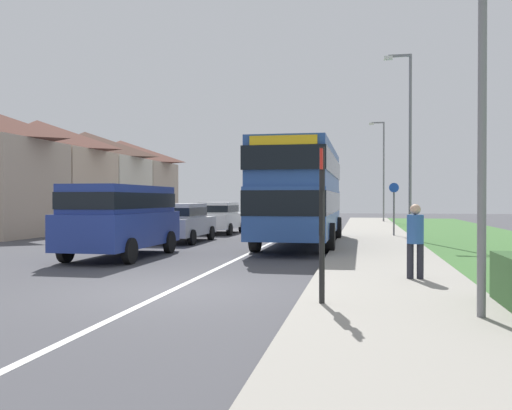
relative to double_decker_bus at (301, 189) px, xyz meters
The scene contains 14 objects.
ground_plane 11.00m from the double_decker_bus, 97.21° to the right, with size 120.00×120.00×0.00m, color #424247.
lane_marking_centre 3.70m from the double_decker_bus, 116.60° to the right, with size 0.14×60.00×0.01m, color silver.
pavement_near_side 5.88m from the double_decker_bus, 58.81° to the right, with size 3.20×68.00×0.12m, color gray.
double_decker_bus is the anchor object (origin of this frame).
parked_van_blue 7.18m from the double_decker_bus, 133.35° to the right, with size 2.11×5.06×2.18m.
parked_car_silver 5.27m from the double_decker_bus, behind, with size 1.93×4.38×1.59m.
parked_car_white 8.29m from the double_decker_bus, 126.94° to the left, with size 1.88×4.35×1.62m.
pedestrian_at_stop 9.65m from the double_decker_bus, 69.48° to the right, with size 0.34×0.34×1.67m.
bus_stop_sign 12.13m from the double_decker_bus, 82.19° to the right, with size 0.09×0.52×2.60m.
cycle_route_sign 6.24m from the double_decker_bus, 53.31° to the left, with size 0.44×0.08×2.52m.
street_lamp_near 13.39m from the double_decker_bus, 73.15° to the right, with size 1.14×0.20×7.96m.
street_lamp_mid 5.53m from the double_decker_bus, 34.54° to the left, with size 1.14×0.20×7.80m.
street_lamp_far 21.63m from the double_decker_bus, 79.95° to the left, with size 1.14×0.20×7.54m.
house_terrace_far_side 19.37m from the double_decker_bus, 146.52° to the left, with size 7.52×22.10×6.33m.
Camera 1 is at (3.62, -10.03, 1.77)m, focal length 38.48 mm.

